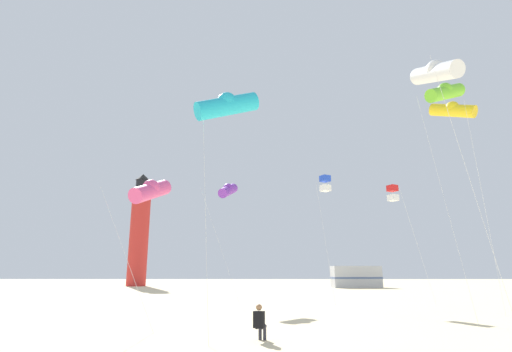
% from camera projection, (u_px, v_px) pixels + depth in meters
% --- Properties ---
extents(kite_flyer_standing, '(0.45, 0.56, 1.16)m').
position_uv_depth(kite_flyer_standing, '(260.00, 321.00, 12.92)').
color(kite_flyer_standing, black).
rests_on(kite_flyer_standing, ground).
extents(kite_box_blue, '(1.12, 1.12, 8.87)m').
position_uv_depth(kite_box_blue, '(325.00, 184.00, 28.36)').
color(kite_box_blue, silver).
rests_on(kite_box_blue, ground).
extents(kite_box_scarlet, '(2.62, 2.62, 8.24)m').
position_uv_depth(kite_box_scarlet, '(393.00, 193.00, 28.54)').
color(kite_box_scarlet, silver).
rests_on(kite_box_scarlet, ground).
extents(kite_tube_cyan, '(2.56, 1.79, 8.95)m').
position_uv_depth(kite_tube_cyan, '(227.00, 105.00, 14.79)').
color(kite_tube_cyan, silver).
rests_on(kite_tube_cyan, ground).
extents(kite_tube_white, '(2.18, 2.65, 10.61)m').
position_uv_depth(kite_tube_white, '(436.00, 72.00, 15.71)').
color(kite_tube_white, silver).
rests_on(kite_tube_white, ground).
extents(kite_tube_violet, '(2.92, 3.16, 8.61)m').
position_uv_depth(kite_tube_violet, '(228.00, 190.00, 28.72)').
color(kite_tube_violet, silver).
rests_on(kite_tube_violet, ground).
extents(kite_tube_gold, '(2.48, 2.52, 11.70)m').
position_uv_depth(kite_tube_gold, '(453.00, 110.00, 22.19)').
color(kite_tube_gold, silver).
rests_on(kite_tube_gold, ground).
extents(kite_tube_rainbow, '(2.83, 3.17, 6.41)m').
position_uv_depth(kite_tube_rainbow, '(151.00, 190.00, 17.61)').
color(kite_tube_rainbow, silver).
rests_on(kite_tube_rainbow, ground).
extents(kite_tube_lime, '(2.58, 2.18, 11.87)m').
position_uv_depth(kite_tube_lime, '(445.00, 92.00, 20.38)').
color(kite_tube_lime, silver).
rests_on(kite_tube_lime, ground).
extents(lighthouse_distant, '(2.80, 2.80, 16.80)m').
position_uv_depth(lighthouse_distant, '(139.00, 232.00, 59.41)').
color(lighthouse_distant, red).
rests_on(lighthouse_distant, ground).
extents(rv_van_silver, '(6.62, 2.88, 2.80)m').
position_uv_depth(rv_van_silver, '(356.00, 277.00, 52.74)').
color(rv_van_silver, '#B7BABF').
rests_on(rv_van_silver, ground).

